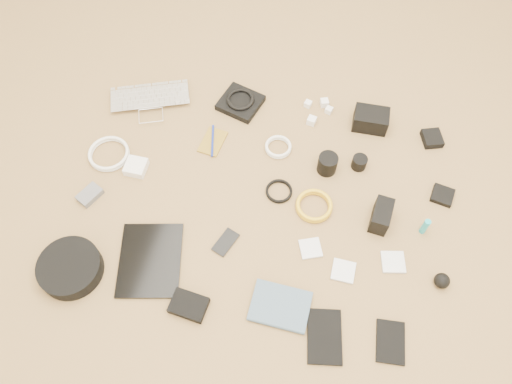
% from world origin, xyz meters
% --- Properties ---
extents(laptop, '(0.40, 0.34, 0.03)m').
position_xyz_m(laptop, '(-0.55, 0.31, 0.01)').
color(laptop, silver).
rests_on(laptop, ground).
extents(headphone_pouch, '(0.20, 0.19, 0.03)m').
position_xyz_m(headphone_pouch, '(-0.19, 0.42, 0.01)').
color(headphone_pouch, black).
rests_on(headphone_pouch, ground).
extents(headphones, '(0.14, 0.14, 0.01)m').
position_xyz_m(headphones, '(-0.19, 0.42, 0.04)').
color(headphones, black).
rests_on(headphones, headphone_pouch).
extents(charger_a, '(0.03, 0.03, 0.03)m').
position_xyz_m(charger_a, '(0.09, 0.49, 0.01)').
color(charger_a, white).
rests_on(charger_a, ground).
extents(charger_b, '(0.04, 0.04, 0.03)m').
position_xyz_m(charger_b, '(0.15, 0.51, 0.02)').
color(charger_b, white).
rests_on(charger_b, ground).
extents(charger_c, '(0.03, 0.03, 0.03)m').
position_xyz_m(charger_c, '(0.18, 0.48, 0.01)').
color(charger_c, white).
rests_on(charger_c, ground).
extents(charger_d, '(0.04, 0.04, 0.03)m').
position_xyz_m(charger_d, '(0.12, 0.40, 0.02)').
color(charger_d, white).
rests_on(charger_d, ground).
extents(dslr_camera, '(0.14, 0.10, 0.08)m').
position_xyz_m(dslr_camera, '(0.36, 0.45, 0.04)').
color(dslr_camera, black).
rests_on(dslr_camera, ground).
extents(lens_pouch, '(0.10, 0.10, 0.03)m').
position_xyz_m(lens_pouch, '(0.61, 0.44, 0.01)').
color(lens_pouch, black).
rests_on(lens_pouch, ground).
extents(notebook_olive, '(0.10, 0.14, 0.01)m').
position_xyz_m(notebook_olive, '(-0.25, 0.21, 0.00)').
color(notebook_olive, olive).
rests_on(notebook_olive, ground).
extents(pen_blue, '(0.05, 0.15, 0.01)m').
position_xyz_m(pen_blue, '(-0.25, 0.21, 0.01)').
color(pen_blue, '#12259A').
rests_on(pen_blue, notebook_olive).
extents(cable_white_a, '(0.13, 0.13, 0.01)m').
position_xyz_m(cable_white_a, '(0.02, 0.24, 0.01)').
color(cable_white_a, white).
rests_on(cable_white_a, ground).
extents(lens_a, '(0.10, 0.10, 0.08)m').
position_xyz_m(lens_a, '(0.22, 0.19, 0.04)').
color(lens_a, black).
rests_on(lens_a, ground).
extents(lens_b, '(0.07, 0.07, 0.05)m').
position_xyz_m(lens_b, '(0.34, 0.24, 0.03)').
color(lens_b, black).
rests_on(lens_b, ground).
extents(card_reader, '(0.09, 0.09, 0.02)m').
position_xyz_m(card_reader, '(0.67, 0.18, 0.01)').
color(card_reader, black).
rests_on(card_reader, ground).
extents(power_brick, '(0.08, 0.08, 0.03)m').
position_xyz_m(power_brick, '(-0.50, 0.01, 0.02)').
color(power_brick, white).
rests_on(power_brick, ground).
extents(cable_white_b, '(0.21, 0.21, 0.01)m').
position_xyz_m(cable_white_b, '(-0.63, 0.04, 0.01)').
color(cable_white_b, white).
rests_on(cable_white_b, ground).
extents(cable_black, '(0.10, 0.10, 0.01)m').
position_xyz_m(cable_black, '(0.07, 0.05, 0.00)').
color(cable_black, black).
rests_on(cable_black, ground).
extents(cable_yellow, '(0.18, 0.18, 0.02)m').
position_xyz_m(cable_yellow, '(0.21, 0.01, 0.01)').
color(cable_yellow, gold).
rests_on(cable_yellow, ground).
extents(flash, '(0.07, 0.12, 0.09)m').
position_xyz_m(flash, '(0.45, 0.02, 0.04)').
color(flash, black).
rests_on(flash, ground).
extents(lens_cleaner, '(0.03, 0.03, 0.08)m').
position_xyz_m(lens_cleaner, '(0.61, 0.02, 0.04)').
color(lens_cleaner, '#1BA1B0').
rests_on(lens_cleaner, ground).
extents(battery_charger, '(0.09, 0.11, 0.03)m').
position_xyz_m(battery_charger, '(-0.63, -0.15, 0.01)').
color(battery_charger, '#59595E').
rests_on(battery_charger, ground).
extents(tablet, '(0.28, 0.33, 0.01)m').
position_xyz_m(tablet, '(-0.31, -0.34, 0.01)').
color(tablet, black).
rests_on(tablet, ground).
extents(phone, '(0.09, 0.12, 0.01)m').
position_xyz_m(phone, '(-0.07, -0.21, 0.00)').
color(phone, black).
rests_on(phone, ground).
extents(filter_case_left, '(0.10, 0.10, 0.01)m').
position_xyz_m(filter_case_left, '(0.23, -0.16, 0.01)').
color(filter_case_left, silver).
rests_on(filter_case_left, ground).
extents(filter_case_mid, '(0.08, 0.08, 0.01)m').
position_xyz_m(filter_case_mid, '(0.36, -0.21, 0.01)').
color(filter_case_mid, silver).
rests_on(filter_case_mid, ground).
extents(filter_case_right, '(0.10, 0.10, 0.01)m').
position_xyz_m(filter_case_right, '(0.52, -0.13, 0.01)').
color(filter_case_right, silver).
rests_on(filter_case_right, ground).
extents(air_blower, '(0.07, 0.07, 0.05)m').
position_xyz_m(air_blower, '(0.69, -0.17, 0.03)').
color(air_blower, black).
rests_on(air_blower, ground).
extents(headphone_case, '(0.29, 0.29, 0.06)m').
position_xyz_m(headphone_case, '(-0.56, -0.45, 0.03)').
color(headphone_case, black).
rests_on(headphone_case, ground).
extents(drive_case, '(0.13, 0.10, 0.03)m').
position_xyz_m(drive_case, '(-0.13, -0.47, 0.02)').
color(drive_case, black).
rests_on(drive_case, ground).
extents(paperback, '(0.20, 0.15, 0.02)m').
position_xyz_m(paperback, '(0.17, -0.46, 0.01)').
color(paperback, '#425970').
rests_on(paperback, ground).
extents(notebook_black_a, '(0.15, 0.20, 0.01)m').
position_xyz_m(notebook_black_a, '(0.34, -0.45, 0.01)').
color(notebook_black_a, black).
rests_on(notebook_black_a, ground).
extents(notebook_black_b, '(0.11, 0.15, 0.01)m').
position_xyz_m(notebook_black_b, '(0.55, -0.41, 0.01)').
color(notebook_black_b, black).
rests_on(notebook_black_b, ground).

